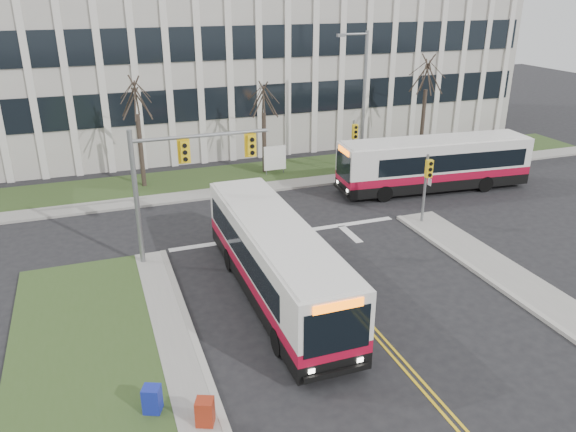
# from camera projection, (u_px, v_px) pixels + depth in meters

# --- Properties ---
(ground) EXTENTS (120.00, 120.00, 0.00)m
(ground) POSITION_uv_depth(u_px,v_px,m) (359.00, 315.00, 21.53)
(ground) COLOR black
(ground) RESTS_ON ground
(sidewalk_cross) EXTENTS (44.00, 1.60, 0.14)m
(sidewalk_cross) POSITION_uv_depth(u_px,v_px,m) (323.00, 180.00, 36.32)
(sidewalk_cross) COLOR #9E9B93
(sidewalk_cross) RESTS_ON ground
(building_lawn) EXTENTS (44.00, 5.00, 0.12)m
(building_lawn) POSITION_uv_depth(u_px,v_px,m) (307.00, 169.00, 38.76)
(building_lawn) COLOR #334A20
(building_lawn) RESTS_ON ground
(office_building) EXTENTS (40.00, 16.00, 12.00)m
(office_building) POSITION_uv_depth(u_px,v_px,m) (255.00, 60.00, 46.97)
(office_building) COLOR beige
(office_building) RESTS_ON ground
(mast_arm_signal) EXTENTS (6.11, 0.38, 6.20)m
(mast_arm_signal) POSITION_uv_depth(u_px,v_px,m) (174.00, 171.00, 24.39)
(mast_arm_signal) COLOR slate
(mast_arm_signal) RESTS_ON ground
(signal_pole_near) EXTENTS (0.34, 0.39, 3.80)m
(signal_pole_near) POSITION_uv_depth(u_px,v_px,m) (427.00, 179.00, 28.87)
(signal_pole_near) COLOR slate
(signal_pole_near) RESTS_ON ground
(signal_pole_far) EXTENTS (0.34, 0.39, 3.80)m
(signal_pole_far) POSITION_uv_depth(u_px,v_px,m) (354.00, 140.00, 36.27)
(signal_pole_far) COLOR slate
(signal_pole_far) RESTS_ON ground
(streetlight) EXTENTS (2.15, 0.25, 9.20)m
(streetlight) POSITION_uv_depth(u_px,v_px,m) (362.00, 95.00, 36.21)
(streetlight) COLOR slate
(streetlight) RESTS_ON ground
(directory_sign) EXTENTS (1.50, 0.12, 2.00)m
(directory_sign) POSITION_uv_depth(u_px,v_px,m) (275.00, 158.00, 37.12)
(directory_sign) COLOR slate
(directory_sign) RESTS_ON ground
(tree_left) EXTENTS (1.80, 1.80, 7.70)m
(tree_left) POSITION_uv_depth(u_px,v_px,m) (136.00, 99.00, 33.24)
(tree_left) COLOR #42352B
(tree_left) RESTS_ON ground
(tree_mid) EXTENTS (1.80, 1.80, 6.82)m
(tree_mid) POSITION_uv_depth(u_px,v_px,m) (264.00, 101.00, 36.17)
(tree_mid) COLOR #42352B
(tree_mid) RESTS_ON ground
(tree_right) EXTENTS (1.80, 1.80, 8.25)m
(tree_right) POSITION_uv_depth(u_px,v_px,m) (427.00, 76.00, 39.39)
(tree_right) COLOR #42352B
(tree_right) RESTS_ON ground
(bus_main) EXTENTS (2.54, 11.70, 3.12)m
(bus_main) POSITION_uv_depth(u_px,v_px,m) (275.00, 262.00, 22.24)
(bus_main) COLOR silver
(bus_main) RESTS_ON ground
(bus_cross) EXTENTS (12.00, 3.53, 3.15)m
(bus_cross) POSITION_uv_depth(u_px,v_px,m) (434.00, 165.00, 34.30)
(bus_cross) COLOR silver
(bus_cross) RESTS_ON ground
(newspaper_box_blue) EXTENTS (0.64, 0.61, 0.95)m
(newspaper_box_blue) POSITION_uv_depth(u_px,v_px,m) (152.00, 401.00, 16.35)
(newspaper_box_blue) COLOR #152396
(newspaper_box_blue) RESTS_ON ground
(newspaper_box_red) EXTENTS (0.64, 0.61, 0.95)m
(newspaper_box_red) POSITION_uv_depth(u_px,v_px,m) (205.00, 414.00, 15.85)
(newspaper_box_red) COLOR maroon
(newspaper_box_red) RESTS_ON ground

